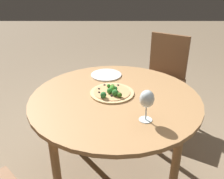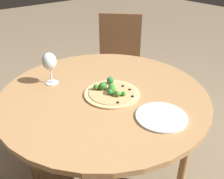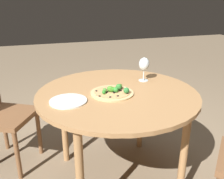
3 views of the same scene
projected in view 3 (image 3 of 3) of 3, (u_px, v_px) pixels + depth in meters
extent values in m
plane|color=#847056|center=(117.00, 177.00, 1.97)|extent=(12.00, 12.00, 0.00)
cylinder|color=#A87A4C|center=(117.00, 94.00, 1.71)|extent=(1.11, 1.11, 0.03)
cylinder|color=#A87A4C|center=(64.00, 124.00, 2.05)|extent=(0.05, 0.05, 0.69)
cylinder|color=#A87A4C|center=(80.00, 179.00, 1.44)|extent=(0.05, 0.05, 0.69)
cylinder|color=#A87A4C|center=(141.00, 113.00, 2.25)|extent=(0.05, 0.05, 0.69)
cylinder|color=#A87A4C|center=(183.00, 157.00, 1.63)|extent=(0.05, 0.05, 0.69)
cylinder|color=brown|center=(221.00, 170.00, 1.72)|extent=(0.04, 0.04, 0.42)
cube|color=brown|center=(6.00, 116.00, 1.99)|extent=(0.55, 0.55, 0.04)
cylinder|color=brown|center=(17.00, 155.00, 1.88)|extent=(0.04, 0.04, 0.42)
cylinder|color=brown|center=(39.00, 133.00, 2.19)|extent=(0.04, 0.04, 0.42)
cylinder|color=brown|center=(5.00, 129.00, 2.26)|extent=(0.04, 0.04, 0.42)
cylinder|color=tan|center=(112.00, 93.00, 1.68)|extent=(0.29, 0.29, 0.01)
cylinder|color=tan|center=(112.00, 92.00, 1.67)|extent=(0.24, 0.24, 0.00)
sphere|color=#328030|center=(116.00, 90.00, 1.66)|extent=(0.04, 0.04, 0.04)
sphere|color=#447E30|center=(105.00, 90.00, 1.66)|extent=(0.03, 0.03, 0.03)
sphere|color=#31752E|center=(118.00, 87.00, 1.70)|extent=(0.04, 0.04, 0.04)
sphere|color=#2E833A|center=(110.00, 89.00, 1.68)|extent=(0.03, 0.03, 0.03)
sphere|color=#2C7134|center=(126.00, 90.00, 1.64)|extent=(0.04, 0.04, 0.04)
sphere|color=#388422|center=(112.00, 89.00, 1.67)|extent=(0.04, 0.04, 0.04)
sphere|color=#3C6E22|center=(120.00, 86.00, 1.73)|extent=(0.03, 0.03, 0.03)
sphere|color=#438029|center=(110.00, 89.00, 1.67)|extent=(0.04, 0.04, 0.04)
sphere|color=#2C7926|center=(104.00, 92.00, 1.63)|extent=(0.02, 0.02, 0.02)
cylinder|color=black|center=(128.00, 93.00, 1.64)|extent=(0.01, 0.01, 0.00)
cylinder|color=black|center=(96.00, 91.00, 1.68)|extent=(0.01, 0.01, 0.00)
cylinder|color=black|center=(110.00, 97.00, 1.58)|extent=(0.01, 0.01, 0.00)
cylinder|color=black|center=(100.00, 96.00, 1.60)|extent=(0.01, 0.01, 0.00)
cylinder|color=black|center=(118.00, 96.00, 1.60)|extent=(0.01, 0.01, 0.00)
cylinder|color=black|center=(114.00, 93.00, 1.65)|extent=(0.01, 0.01, 0.00)
cylinder|color=black|center=(107.00, 92.00, 1.66)|extent=(0.01, 0.01, 0.00)
cylinder|color=black|center=(121.00, 91.00, 1.69)|extent=(0.01, 0.01, 0.00)
cylinder|color=silver|center=(143.00, 80.00, 1.93)|extent=(0.07, 0.07, 0.00)
cylinder|color=silver|center=(144.00, 75.00, 1.92)|extent=(0.01, 0.01, 0.08)
ellipsoid|color=silver|center=(144.00, 64.00, 1.89)|extent=(0.08, 0.08, 0.10)
cylinder|color=silver|center=(68.00, 101.00, 1.55)|extent=(0.23, 0.23, 0.01)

